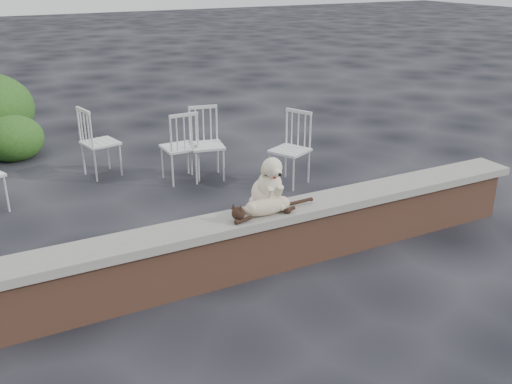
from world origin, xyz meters
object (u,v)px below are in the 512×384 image
dog (266,181)px  chair_e (100,141)px  cat (266,206)px  chair_d (290,149)px  chair_c (179,146)px  chair_b (207,144)px

dog → chair_e: size_ratio=0.55×
chair_e → cat: bearing=179.5°
cat → chair_e: 3.39m
chair_d → chair_c: size_ratio=1.00×
dog → chair_e: (-0.78, 3.16, -0.37)m
chair_c → dog: bearing=86.8°
cat → chair_b: chair_b is taller
dog → chair_c: (0.08, 2.49, -0.37)m
chair_e → chair_c: (0.86, -0.67, 0.00)m
chair_b → chair_c: 0.35m
chair_d → chair_c: 1.43m
chair_e → chair_b: bearing=-135.2°
chair_c → chair_d: bearing=145.4°
chair_b → chair_c: (-0.34, 0.10, 0.00)m
chair_c → chair_e: bearing=-39.5°
cat → chair_c: 2.65m
chair_e → chair_c: size_ratio=1.00×
chair_d → chair_b: size_ratio=1.00×
cat → chair_c: size_ratio=1.09×
dog → chair_c: bearing=88.6°
chair_e → chair_d: (2.05, -1.45, 0.00)m
cat → chair_b: bearing=79.3°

